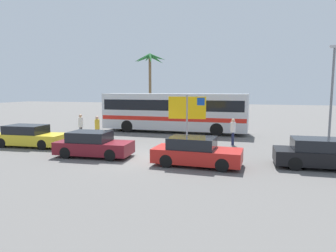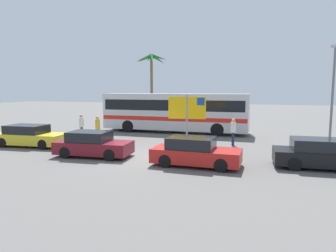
# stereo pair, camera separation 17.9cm
# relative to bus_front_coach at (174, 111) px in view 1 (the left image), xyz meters

# --- Properties ---
(ground) EXTENTS (120.00, 120.00, 0.00)m
(ground) POSITION_rel_bus_front_coach_xyz_m (0.88, -9.41, -1.78)
(ground) COLOR #605E5B
(bus_front_coach) EXTENTS (11.83, 2.44, 3.17)m
(bus_front_coach) POSITION_rel_bus_front_coach_xyz_m (0.00, 0.00, 0.00)
(bus_front_coach) COLOR silver
(bus_front_coach) RESTS_ON ground
(ferry_sign) EXTENTS (2.19, 0.33, 3.20)m
(ferry_sign) POSITION_rel_bus_front_coach_xyz_m (2.71, -6.53, 0.54)
(ferry_sign) COLOR gray
(ferry_sign) RESTS_ON ground
(car_yellow) EXTENTS (4.57, 2.03, 1.32)m
(car_yellow) POSITION_rel_bus_front_coach_xyz_m (-6.88, -8.57, -1.15)
(car_yellow) COLOR yellow
(car_yellow) RESTS_ON ground
(car_red) EXTENTS (4.07, 1.76, 1.32)m
(car_red) POSITION_rel_bus_front_coach_xyz_m (3.97, -10.24, -1.15)
(car_red) COLOR red
(car_red) RESTS_ON ground
(car_maroon) EXTENTS (4.05, 1.95, 1.32)m
(car_maroon) POSITION_rel_bus_front_coach_xyz_m (-1.58, -9.95, -1.15)
(car_maroon) COLOR maroon
(car_maroon) RESTS_ON ground
(car_black) EXTENTS (4.34, 1.91, 1.32)m
(car_black) POSITION_rel_bus_front_coach_xyz_m (9.49, -9.01, -1.15)
(car_black) COLOR black
(car_black) RESTS_ON ground
(pedestrian_near_sign) EXTENTS (0.32, 0.32, 1.78)m
(pedestrian_near_sign) POSITION_rel_bus_front_coach_xyz_m (-5.38, -5.22, -0.73)
(pedestrian_near_sign) COLOR #4C4C51
(pedestrian_near_sign) RESTS_ON ground
(pedestrian_crossing_lot) EXTENTS (0.32, 0.32, 1.73)m
(pedestrian_crossing_lot) POSITION_rel_bus_front_coach_xyz_m (-3.76, -5.74, -0.76)
(pedestrian_crossing_lot) COLOR #706656
(pedestrian_crossing_lot) RESTS_ON ground
(pedestrian_by_bus) EXTENTS (0.32, 0.32, 1.69)m
(pedestrian_by_bus) POSITION_rel_bus_front_coach_xyz_m (5.15, -4.46, -0.79)
(pedestrian_by_bus) COLOR #1E2347
(pedestrian_by_bus) RESTS_ON ground
(lamp_post_left_side) EXTENTS (0.56, 0.20, 6.13)m
(lamp_post_left_side) POSITION_rel_bus_front_coach_xyz_m (10.86, -3.31, 1.60)
(lamp_post_left_side) COLOR slate
(lamp_post_left_side) RESTS_ON ground
(palm_tree_seaside) EXTENTS (4.12, 3.62, 7.79)m
(palm_tree_seaside) POSITION_rel_bus_front_coach_xyz_m (-6.10, 10.85, 4.57)
(palm_tree_seaside) COLOR brown
(palm_tree_seaside) RESTS_ON ground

